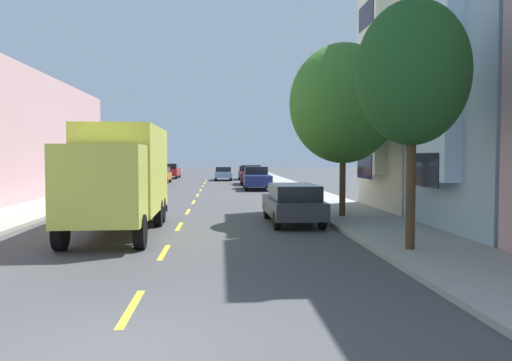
{
  "coord_description": "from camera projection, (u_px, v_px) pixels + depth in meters",
  "views": [
    {
      "loc": [
        1.5,
        -6.58,
        2.54
      ],
      "look_at": [
        3.55,
        22.84,
        1.15
      ],
      "focal_mm": 35.92,
      "sensor_mm": 36.0,
      "label": 1
    }
  ],
  "objects": [
    {
      "name": "sidewalk_left",
      "position": [
        91.0,
        194.0,
        33.97
      ],
      "size": [
        3.2,
        120.0,
        0.14
      ],
      "primitive_type": "cube",
      "color": "#99968E",
      "rests_on": "ground_plane"
    },
    {
      "name": "parked_pickup_burgundy",
      "position": [
        251.0,
        175.0,
        46.65
      ],
      "size": [
        2.15,
        5.36,
        1.73
      ],
      "color": "maroon",
      "rests_on": "ground_plane"
    },
    {
      "name": "street_tree_second",
      "position": [
        343.0,
        104.0,
        20.43
      ],
      "size": [
        4.29,
        4.29,
        6.9
      ],
      "color": "#47331E",
      "rests_on": "sidewalk_right"
    },
    {
      "name": "parked_pickup_navy",
      "position": [
        257.0,
        179.0,
        39.48
      ],
      "size": [
        2.08,
        5.33,
        1.73
      ],
      "color": "navy",
      "rests_on": "ground_plane"
    },
    {
      "name": "parked_wagon_orange",
      "position": [
        160.0,
        175.0,
        48.57
      ],
      "size": [
        1.84,
        4.71,
        1.5
      ],
      "color": "orange",
      "rests_on": "ground_plane"
    },
    {
      "name": "moving_sky_sedan",
      "position": [
        223.0,
        173.0,
        54.41
      ],
      "size": [
        1.8,
        4.5,
        1.43
      ],
      "color": "#7A9EC6",
      "rests_on": "ground_plane"
    },
    {
      "name": "ground_plane",
      "position": [
        199.0,
        192.0,
        36.46
      ],
      "size": [
        160.0,
        160.0,
        0.0
      ],
      "primitive_type": "plane",
      "color": "#424244"
    },
    {
      "name": "street_tree_nearest",
      "position": [
        412.0,
        73.0,
        13.06
      ],
      "size": [
        2.88,
        2.88,
        6.39
      ],
      "color": "#47331E",
      "rests_on": "sidewalk_right"
    },
    {
      "name": "parked_suv_champagne",
      "position": [
        106.0,
        187.0,
        25.76
      ],
      "size": [
        2.0,
        4.82,
        1.93
      ],
      "color": "tan",
      "rests_on": "ground_plane"
    },
    {
      "name": "sidewalk_right",
      "position": [
        303.0,
        193.0,
        34.96
      ],
      "size": [
        3.2,
        120.0,
        0.14
      ],
      "primitive_type": "cube",
      "color": "#99968E",
      "rests_on": "ground_plane"
    },
    {
      "name": "townhouse_third_cream",
      "position": [
        500.0,
        87.0,
        23.85
      ],
      "size": [
        12.46,
        6.69,
        11.94
      ],
      "color": "beige",
      "rests_on": "ground_plane"
    },
    {
      "name": "parked_suv_black",
      "position": [
        148.0,
        175.0,
        42.39
      ],
      "size": [
        1.99,
        4.81,
        1.93
      ],
      "color": "black",
      "rests_on": "ground_plane"
    },
    {
      "name": "parked_wagon_charcoal",
      "position": [
        293.0,
        203.0,
        19.24
      ],
      "size": [
        1.91,
        4.73,
        1.5
      ],
      "color": "#333338",
      "rests_on": "ground_plane"
    },
    {
      "name": "parked_wagon_silver",
      "position": [
        127.0,
        184.0,
        32.58
      ],
      "size": [
        1.87,
        4.72,
        1.5
      ],
      "color": "#B2B5BA",
      "rests_on": "ground_plane"
    },
    {
      "name": "delivery_box_truck",
      "position": [
        121.0,
        173.0,
        17.05
      ],
      "size": [
        2.52,
        7.86,
        3.55
      ],
      "color": "#D8D84C",
      "rests_on": "ground_plane"
    },
    {
      "name": "lane_centerline_dashes",
      "position": [
        196.0,
        198.0,
        30.98
      ],
      "size": [
        0.14,
        47.2,
        0.01
      ],
      "color": "yellow",
      "rests_on": "ground_plane"
    },
    {
      "name": "parked_pickup_red",
      "position": [
        170.0,
        171.0,
        59.4
      ],
      "size": [
        2.07,
        5.33,
        1.73
      ],
      "color": "#AD1E1E",
      "rests_on": "ground_plane"
    },
    {
      "name": "parked_wagon_teal",
      "position": [
        247.0,
        172.0,
        56.38
      ],
      "size": [
        1.95,
        4.75,
        1.5
      ],
      "color": "#195B60",
      "rests_on": "ground_plane"
    }
  ]
}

